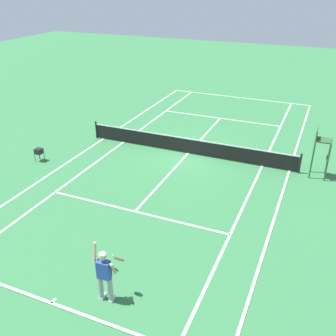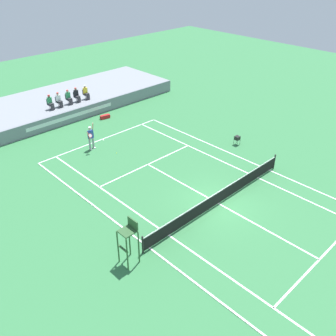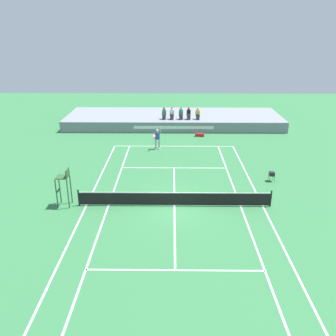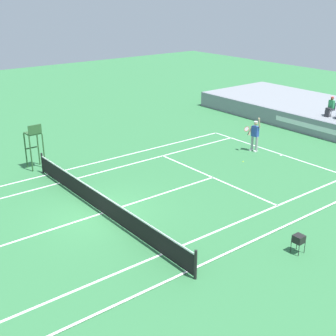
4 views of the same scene
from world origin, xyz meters
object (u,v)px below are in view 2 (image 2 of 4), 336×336
(spectator_seated_1, at_px, (59,100))
(tennis_player, at_px, (91,137))
(spectator_seated_4, at_px, (86,93))
(spectator_seated_2, at_px, (69,97))
(tennis_ball, at_px, (116,153))
(equipment_bag, at_px, (105,117))
(ball_hopper, at_px, (237,138))
(umpire_chair, at_px, (129,237))
(spectator_seated_3, at_px, (77,95))
(spectator_seated_0, at_px, (50,103))

(spectator_seated_1, distance_m, tennis_player, 6.85)
(tennis_player, bearing_deg, spectator_seated_4, 58.81)
(spectator_seated_2, distance_m, tennis_ball, 8.81)
(spectator_seated_1, height_order, equipment_bag, spectator_seated_1)
(ball_hopper, bearing_deg, umpire_chair, -163.98)
(spectator_seated_3, bearing_deg, tennis_player, -114.74)
(spectator_seated_1, xyz_separation_m, equipment_bag, (2.81, -2.63, -1.58))
(spectator_seated_3, height_order, tennis_player, spectator_seated_3)
(umpire_chair, bearing_deg, ball_hopper, 16.02)
(tennis_player, bearing_deg, spectator_seated_3, 65.26)
(spectator_seated_3, bearing_deg, equipment_bag, -68.62)
(tennis_ball, height_order, equipment_bag, equipment_bag)
(spectator_seated_3, bearing_deg, ball_hopper, -68.65)
(spectator_seated_0, distance_m, tennis_player, 6.75)
(spectator_seated_1, bearing_deg, spectator_seated_4, 0.00)
(spectator_seated_2, xyz_separation_m, equipment_bag, (1.85, -2.63, -1.58))
(tennis_ball, height_order, ball_hopper, ball_hopper)
(spectator_seated_2, bearing_deg, spectator_seated_4, 0.00)
(tennis_ball, xyz_separation_m, ball_hopper, (7.61, -5.31, 0.54))
(spectator_seated_0, relative_size, spectator_seated_2, 1.00)
(spectator_seated_1, relative_size, equipment_bag, 1.34)
(spectator_seated_2, xyz_separation_m, tennis_player, (-2.26, -6.69, -0.74))
(spectator_seated_0, height_order, spectator_seated_1, same)
(spectator_seated_1, xyz_separation_m, umpire_chair, (-6.56, -17.79, -0.18))
(spectator_seated_2, distance_m, ball_hopper, 15.22)
(tennis_ball, relative_size, equipment_bag, 0.07)
(spectator_seated_3, bearing_deg, spectator_seated_0, 180.00)
(tennis_ball, distance_m, equipment_bag, 6.73)
(spectator_seated_0, height_order, tennis_ball, spectator_seated_0)
(spectator_seated_2, relative_size, umpire_chair, 0.52)
(spectator_seated_4, distance_m, equipment_bag, 3.07)
(tennis_ball, bearing_deg, ball_hopper, -34.93)
(spectator_seated_4, xyz_separation_m, tennis_player, (-4.05, -6.69, -0.74))
(tennis_player, bearing_deg, equipment_bag, 44.64)
(equipment_bag, xyz_separation_m, ball_hopper, (4.38, -11.21, 0.41))
(tennis_ball, height_order, umpire_chair, umpire_chair)
(spectator_seated_0, height_order, spectator_seated_3, same)
(spectator_seated_1, height_order, spectator_seated_4, same)
(tennis_player, bearing_deg, umpire_chair, -115.35)
(spectator_seated_1, bearing_deg, spectator_seated_3, 0.00)
(umpire_chair, bearing_deg, tennis_ball, 56.43)
(tennis_player, relative_size, umpire_chair, 0.85)
(spectator_seated_4, xyz_separation_m, equipment_bag, (0.06, -2.63, -1.58))
(spectator_seated_4, height_order, umpire_chair, umpire_chair)
(equipment_bag, bearing_deg, tennis_ball, -118.66)
(spectator_seated_2, distance_m, spectator_seated_4, 1.79)
(tennis_ball, bearing_deg, tennis_player, 115.69)
(spectator_seated_1, height_order, tennis_ball, spectator_seated_1)
(spectator_seated_2, distance_m, equipment_bag, 3.58)
(equipment_bag, bearing_deg, spectator_seated_4, 91.34)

